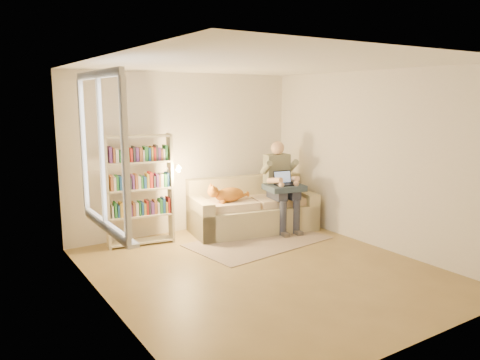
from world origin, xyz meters
TOP-DOWN VIEW (x-y plane):
  - floor at (0.00, 0.00)m, footprint 4.50×4.50m
  - ceiling at (0.00, 0.00)m, footprint 4.00×4.50m
  - wall_left at (-2.00, 0.00)m, footprint 0.02×4.50m
  - wall_right at (2.00, 0.00)m, footprint 0.02×4.50m
  - wall_back at (0.00, 2.25)m, footprint 4.00×0.02m
  - wall_front at (0.00, -2.25)m, footprint 4.00×0.02m
  - window at (-1.95, 0.20)m, footprint 0.12×1.52m
  - sofa at (0.93, 1.64)m, footprint 2.18×1.28m
  - person at (1.35, 1.41)m, footprint 0.51×0.71m
  - cat at (0.41, 1.60)m, footprint 0.79×0.36m
  - blanket at (1.33, 1.26)m, footprint 0.68×0.59m
  - laptop at (1.33, 1.27)m, footprint 0.36×0.31m
  - bookshelf at (-0.93, 1.90)m, footprint 1.10×0.47m
  - rug at (0.64, 1.02)m, footprint 2.24×1.49m

SIDE VIEW (x-z plane):
  - floor at x=0.00m, z-range 0.00..0.00m
  - rug at x=0.64m, z-range 0.00..0.01m
  - sofa at x=0.93m, z-range -0.12..0.75m
  - cat at x=0.41m, z-range 0.54..0.82m
  - blanket at x=1.33m, z-range 0.70..0.79m
  - person at x=1.35m, z-range 0.09..1.58m
  - laptop at x=1.33m, z-range 0.71..0.99m
  - bookshelf at x=-0.93m, z-range 0.09..1.76m
  - wall_left at x=-2.00m, z-range 0.00..2.60m
  - wall_right at x=2.00m, z-range 0.00..2.60m
  - wall_back at x=0.00m, z-range 0.00..2.60m
  - wall_front at x=0.00m, z-range 0.00..2.60m
  - window at x=-1.95m, z-range 0.53..2.22m
  - ceiling at x=0.00m, z-range 2.59..2.61m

